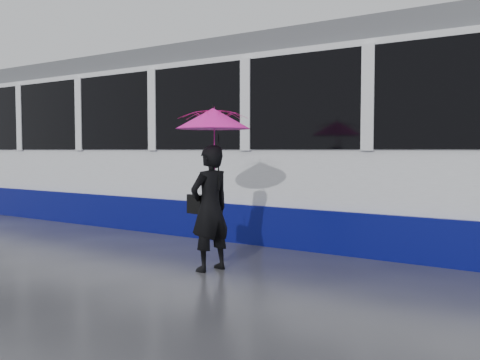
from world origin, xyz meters
The scene contains 6 objects.
ground centered at (0.00, 0.00, 0.00)m, with size 90.00×90.00×0.00m, color #28282D.
rails centered at (0.00, 2.50, 0.01)m, with size 34.00×1.51×0.02m.
tram centered at (1.80, 2.50, 1.64)m, with size 26.00×2.56×3.35m.
woman centered at (-0.01, -0.55, 0.77)m, with size 0.56×0.37×1.55m, color black.
umbrella centered at (0.04, -0.55, 1.70)m, with size 1.09×1.09×1.04m.
handbag centered at (-0.23, -0.53, 0.81)m, with size 0.30×0.18×0.42m.
Camera 1 is at (3.99, -5.73, 1.49)m, focal length 40.00 mm.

